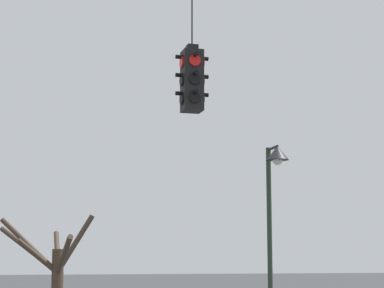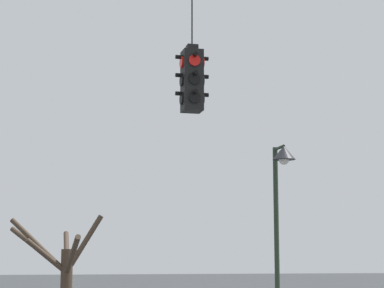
# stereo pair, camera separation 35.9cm
# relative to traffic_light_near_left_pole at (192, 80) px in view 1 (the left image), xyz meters

# --- Properties ---
(traffic_light_near_left_pole) EXTENTS (0.58, 0.58, 2.33)m
(traffic_light_near_left_pole) POSITION_rel_traffic_light_near_left_pole_xyz_m (0.00, 0.00, 0.00)
(traffic_light_near_left_pole) COLOR black
(street_lamp) EXTENTS (0.55, 0.94, 4.95)m
(street_lamp) POSITION_rel_traffic_light_near_left_pole_xyz_m (3.32, 4.64, -1.42)
(street_lamp) COLOR #233323
(street_lamp) RESTS_ON ground_plane
(bare_tree) EXTENTS (2.53, 3.37, 3.45)m
(bare_tree) POSITION_rel_traffic_light_near_left_pole_xyz_m (-1.55, 8.60, -3.44)
(bare_tree) COLOR #423326
(bare_tree) RESTS_ON ground_plane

